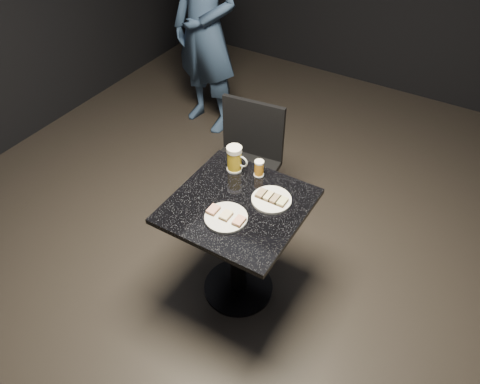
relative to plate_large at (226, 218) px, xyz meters
name	(u,v)px	position (x,y,z in m)	size (l,w,h in m)	color
floor	(238,288)	(0.00, 0.13, -0.76)	(6.00, 6.00, 0.00)	black
plate_large	(226,218)	(0.00, 0.00, 0.00)	(0.23, 0.23, 0.01)	silver
plate_small	(271,200)	(0.14, 0.24, 0.00)	(0.22, 0.22, 0.01)	white
patron	(205,30)	(-1.24, 1.63, 0.14)	(0.65, 0.43, 1.79)	navy
table	(238,234)	(0.00, 0.13, -0.25)	(0.70, 0.70, 0.75)	black
beer_mug	(235,159)	(-0.17, 0.36, 0.07)	(0.13, 0.09, 0.16)	silver
beer_tumbler	(259,168)	(-0.03, 0.40, 0.04)	(0.06, 0.06, 0.10)	silver
chair	(245,160)	(-0.32, 0.75, -0.25)	(0.49, 0.49, 0.89)	black
canapes_on_plate_large	(226,215)	(0.00, 0.00, 0.02)	(0.21, 0.07, 0.02)	#4C3521
canapes_on_plate_small	(272,197)	(0.14, 0.24, 0.02)	(0.17, 0.07, 0.02)	#4C3521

